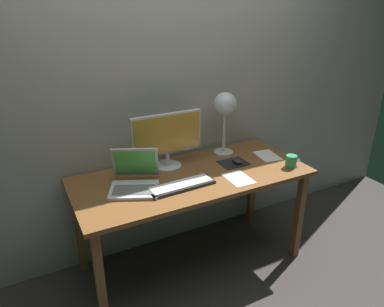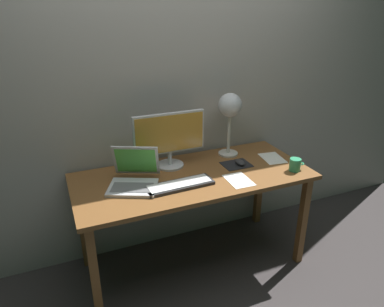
{
  "view_description": "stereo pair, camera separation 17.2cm",
  "coord_description": "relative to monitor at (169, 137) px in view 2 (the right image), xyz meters",
  "views": [
    {
      "loc": [
        -1.0,
        -1.92,
        1.82
      ],
      "look_at": [
        -0.03,
        -0.05,
        0.92
      ],
      "focal_mm": 33.44,
      "sensor_mm": 36.0,
      "label": 1
    },
    {
      "loc": [
        -0.85,
        -1.99,
        1.82
      ],
      "look_at": [
        -0.03,
        -0.05,
        0.92
      ],
      "focal_mm": 33.44,
      "sensor_mm": 36.0,
      "label": 2
    }
  ],
  "objects": [
    {
      "name": "desk",
      "position": [
        0.1,
        -0.19,
        -0.3
      ],
      "size": [
        1.6,
        0.7,
        0.74
      ],
      "color": "brown",
      "rests_on": "ground"
    },
    {
      "name": "ground_plane",
      "position": [
        0.1,
        -0.19,
        -0.96
      ],
      "size": [
        4.8,
        4.8,
        0.0
      ],
      "primitive_type": "plane",
      "color": "#383333",
      "rests_on": "ground"
    },
    {
      "name": "laptop",
      "position": [
        -0.3,
        -0.16,
        -0.16
      ],
      "size": [
        0.4,
        0.4,
        0.24
      ],
      "color": "silver",
      "rests_on": "desk"
    },
    {
      "name": "paper_sheet_by_keyboard",
      "position": [
        0.34,
        -0.38,
        -0.22
      ],
      "size": [
        0.15,
        0.21,
        0.0
      ],
      "primitive_type": "cube",
      "rotation": [
        0.0,
        0.0,
        -0.03
      ],
      "color": "white",
      "rests_on": "desk"
    },
    {
      "name": "desk_lamp",
      "position": [
        0.48,
        0.03,
        0.14
      ],
      "size": [
        0.17,
        0.17,
        0.48
      ],
      "color": "beige",
      "rests_on": "desk"
    },
    {
      "name": "paper_sheet_near_mouse",
      "position": [
        0.75,
        -0.17,
        -0.22
      ],
      "size": [
        0.18,
        0.23,
        0.0
      ],
      "primitive_type": "cube",
      "rotation": [
        0.0,
        0.0,
        -0.14
      ],
      "color": "white",
      "rests_on": "desk"
    },
    {
      "name": "back_wall",
      "position": [
        0.1,
        0.21,
        0.34
      ],
      "size": [
        4.8,
        0.06,
        2.6
      ],
      "primitive_type": "cube",
      "color": "#A8A099",
      "rests_on": "ground"
    },
    {
      "name": "keyboard_main",
      "position": [
        -0.05,
        -0.31,
        -0.21
      ],
      "size": [
        0.44,
        0.16,
        0.03
      ],
      "color": "#28282B",
      "rests_on": "desk"
    },
    {
      "name": "mouse",
      "position": [
        0.47,
        -0.18,
        -0.2
      ],
      "size": [
        0.06,
        0.1,
        0.03
      ],
      "primitive_type": "ellipsoid",
      "color": "#28282B",
      "rests_on": "mousepad"
    },
    {
      "name": "mousepad",
      "position": [
        0.45,
        -0.16,
        -0.22
      ],
      "size": [
        0.2,
        0.16,
        0.0
      ],
      "primitive_type": "cube",
      "color": "black",
      "rests_on": "desk"
    },
    {
      "name": "monitor",
      "position": [
        0.0,
        0.0,
        0.0
      ],
      "size": [
        0.51,
        0.19,
        0.39
      ],
      "color": "silver",
      "rests_on": "desk"
    },
    {
      "name": "coffee_mug",
      "position": [
        0.77,
        -0.4,
        -0.18
      ],
      "size": [
        0.11,
        0.08,
        0.09
      ],
      "color": "#339966",
      "rests_on": "desk"
    }
  ]
}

